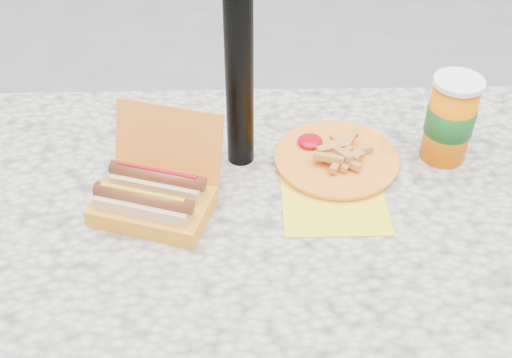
{
  "coord_description": "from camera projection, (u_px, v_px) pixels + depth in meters",
  "views": [
    {
      "loc": [
        0.0,
        -0.8,
        1.52
      ],
      "look_at": [
        0.03,
        0.04,
        0.8
      ],
      "focal_mm": 45.0,
      "sensor_mm": 36.0,
      "label": 1
    }
  ],
  "objects": [
    {
      "name": "fries_plate",
      "position": [
        336.0,
        161.0,
        1.2
      ],
      "size": [
        0.23,
        0.31,
        0.05
      ],
      "rotation": [
        0.0,
        0.0,
        0.13
      ],
      "color": "yellow",
      "rests_on": "picnic_table"
    },
    {
      "name": "soda_cup",
      "position": [
        450.0,
        119.0,
        1.18
      ],
      "size": [
        0.09,
        0.09,
        0.17
      ],
      "rotation": [
        0.0,
        0.0,
        -0.15
      ],
      "color": "#FF6D00",
      "rests_on": "picnic_table"
    },
    {
      "name": "picnic_table",
      "position": [
        242.0,
        258.0,
        1.17
      ],
      "size": [
        1.2,
        0.8,
        0.75
      ],
      "color": "beige",
      "rests_on": "ground"
    },
    {
      "name": "hotdog_box",
      "position": [
        154.0,
        196.0,
        1.09
      ],
      "size": [
        0.24,
        0.22,
        0.15
      ],
      "rotation": [
        0.0,
        0.0,
        -0.31
      ],
      "color": "orange",
      "rests_on": "picnic_table"
    }
  ]
}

